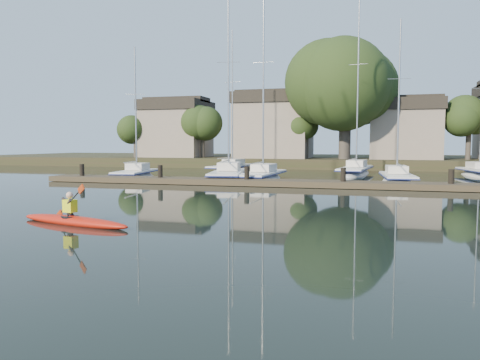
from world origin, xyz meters
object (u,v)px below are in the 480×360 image
(sailboat_1, at_px, (228,182))
(sailboat_0, at_px, (136,180))
(sailboat_5, at_px, (231,173))
(dock, at_px, (294,183))
(sailboat_6, at_px, (356,176))
(sailboat_7, at_px, (480,178))
(kayak, at_px, (73,219))
(sailboat_3, at_px, (397,185))
(sailboat_2, at_px, (262,183))

(sailboat_1, bearing_deg, sailboat_0, 170.97)
(sailboat_5, bearing_deg, dock, -52.01)
(sailboat_6, height_order, sailboat_7, sailboat_6)
(kayak, xyz_separation_m, sailboat_3, (11.27, 20.14, -0.36))
(sailboat_7, bearing_deg, sailboat_6, 172.45)
(kayak, distance_m, sailboat_0, 20.68)
(sailboat_1, xyz_separation_m, sailboat_6, (8.79, 8.79, 0.01))
(kayak, relative_size, dock, 0.14)
(sailboat_0, distance_m, sailboat_1, 7.38)
(kayak, xyz_separation_m, sailboat_1, (-0.48, 19.26, -0.38))
(kayak, xyz_separation_m, sailboat_2, (1.99, 19.51, -0.36))
(kayak, distance_m, dock, 16.17)
(dock, xyz_separation_m, sailboat_7, (13.17, 12.80, -0.39))
(sailboat_0, relative_size, sailboat_1, 0.76)
(kayak, xyz_separation_m, dock, (4.92, 15.40, 0.02))
(sailboat_0, height_order, sailboat_5, sailboat_5)
(sailboat_5, height_order, sailboat_7, sailboat_5)
(sailboat_0, xyz_separation_m, sailboat_1, (7.38, 0.13, -0.02))
(dock, bearing_deg, sailboat_6, 74.99)
(sailboat_6, xyz_separation_m, sailboat_7, (9.78, 0.16, 0.00))
(sailboat_1, bearing_deg, dock, -45.56)
(sailboat_3, bearing_deg, sailboat_0, 179.59)
(sailboat_1, bearing_deg, sailboat_5, 95.13)
(kayak, height_order, sailboat_7, sailboat_7)
(sailboat_7, bearing_deg, sailboat_3, -138.69)
(sailboat_7, bearing_deg, sailboat_2, -160.10)
(kayak, distance_m, sailboat_2, 19.62)
(sailboat_3, distance_m, sailboat_6, 8.44)
(sailboat_0, xyz_separation_m, sailboat_5, (4.73, 9.92, 0.00))
(sailboat_2, xyz_separation_m, sailboat_7, (16.10, 8.69, -0.00))
(sailboat_3, xyz_separation_m, sailboat_7, (6.82, 8.06, -0.00))
(sailboat_1, bearing_deg, sailboat_2, -4.11)
(kayak, relative_size, sailboat_2, 0.33)
(sailboat_2, xyz_separation_m, sailboat_3, (9.28, 0.62, -0.00))
(sailboat_1, bearing_deg, sailboat_6, 34.94)
(sailboat_1, height_order, sailboat_2, sailboat_1)
(dock, xyz_separation_m, sailboat_0, (-12.78, 3.72, -0.39))
(kayak, height_order, sailboat_3, sailboat_3)
(sailboat_2, distance_m, sailboat_6, 10.62)
(sailboat_6, bearing_deg, sailboat_2, -119.88)
(sailboat_0, distance_m, sailboat_5, 10.99)
(kayak, bearing_deg, dock, 85.22)
(sailboat_2, xyz_separation_m, sailboat_5, (-5.13, 9.53, 0.00))
(sailboat_6, bearing_deg, dock, -98.37)
(sailboat_2, height_order, sailboat_6, sailboat_6)
(dock, distance_m, sailboat_0, 13.32)
(kayak, relative_size, sailboat_1, 0.32)
(sailboat_5, height_order, sailboat_6, sailboat_6)
(sailboat_2, height_order, sailboat_7, sailboat_2)
(sailboat_1, relative_size, sailboat_7, 1.20)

